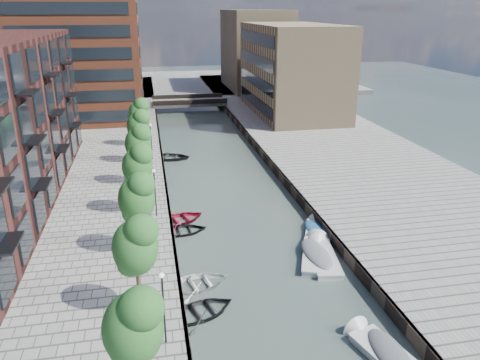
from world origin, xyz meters
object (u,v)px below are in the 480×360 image
object	(u,v)px
tree_0	(133,324)
sloop_1	(182,233)
sloop_3	(198,287)
sloop_4	(169,159)
tree_2	(136,196)
car	(265,111)
motorboat_4	(316,253)
tree_4	(138,142)
tree_6	(139,112)
bridge	(189,102)
motorboat_2	(322,257)
sloop_0	(201,314)
tree_3	(137,164)
tree_5	(138,125)
tree_1	(135,244)
sloop_2	(179,222)
motorboat_1	(384,353)
motorboat_3	(316,230)

from	to	relation	value
tree_0	sloop_1	bearing A→B (deg)	80.03
sloop_3	sloop_4	size ratio (longest dim) A/B	0.88
tree_2	car	world-z (taller)	tree_2
motorboat_4	tree_4	bearing A→B (deg)	129.73
tree_6	motorboat_4	size ratio (longest dim) A/B	1.00
bridge	sloop_3	bearing A→B (deg)	-94.84
tree_2	sloop_3	bearing A→B (deg)	-45.20
tree_4	motorboat_2	size ratio (longest dim) A/B	1.09
tree_2	sloop_0	world-z (taller)	tree_2
tree_3	car	world-z (taller)	tree_3
bridge	car	world-z (taller)	bridge
motorboat_2	tree_5	bearing A→B (deg)	119.88
tree_2	tree_4	distance (m)	14.00
tree_1	sloop_2	size ratio (longest dim) A/B	1.28
sloop_2	motorboat_4	world-z (taller)	motorboat_4
tree_2	tree_3	xyz separation A→B (m)	(0.00, 7.00, 0.00)
tree_4	sloop_2	bearing A→B (deg)	-67.02
tree_3	motorboat_1	world-z (taller)	tree_3
tree_0	tree_6	size ratio (longest dim) A/B	1.00
motorboat_3	tree_0	bearing A→B (deg)	-130.43
bridge	motorboat_4	world-z (taller)	bridge
sloop_0	sloop_2	bearing A→B (deg)	-18.22
car	tree_6	bearing A→B (deg)	-145.31
tree_5	motorboat_4	xyz separation A→B (m)	(12.72, -22.31, -5.08)
bridge	motorboat_1	xyz separation A→B (m)	(4.08, -66.14, -1.18)
tree_6	motorboat_4	world-z (taller)	tree_6
bridge	tree_4	distance (m)	41.08
tree_5	car	distance (m)	29.97
tree_2	tree_3	world-z (taller)	same
bridge	tree_2	xyz separation A→B (m)	(-8.50, -54.00, 3.92)
tree_1	car	distance (m)	54.01
tree_4	tree_1	bearing A→B (deg)	-90.00
motorboat_2	motorboat_3	bearing A→B (deg)	76.05
bridge	tree_6	size ratio (longest dim) A/B	2.18
tree_0	car	size ratio (longest dim) A/B	1.76
tree_5	sloop_1	xyz separation A→B (m)	(3.25, -16.51, -5.31)
motorboat_3	car	size ratio (longest dim) A/B	1.41
sloop_3	motorboat_4	size ratio (longest dim) A/B	0.76
tree_0	tree_4	size ratio (longest dim) A/B	1.00
motorboat_2	tree_0	bearing A→B (deg)	-136.56
tree_3	sloop_4	bearing A→B (deg)	79.57
bridge	motorboat_3	size ratio (longest dim) A/B	2.74
bridge	tree_2	size ratio (longest dim) A/B	2.18
bridge	motorboat_4	size ratio (longest dim) A/B	2.19
motorboat_3	motorboat_4	bearing A→B (deg)	-109.33
bridge	tree_3	distance (m)	47.92
tree_1	motorboat_2	world-z (taller)	tree_1
sloop_3	tree_3	bearing A→B (deg)	4.87
motorboat_3	sloop_1	bearing A→B (deg)	169.62
bridge	tree_1	world-z (taller)	tree_1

